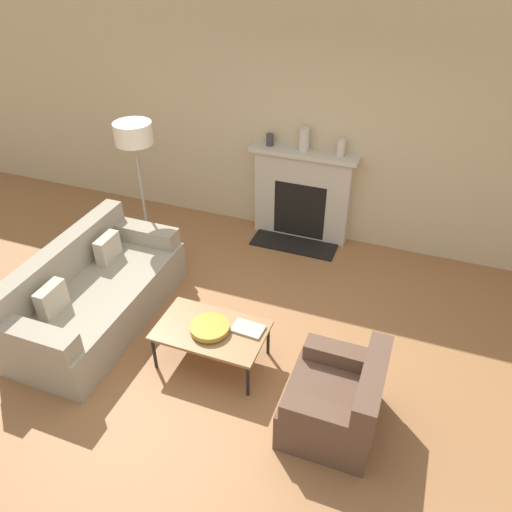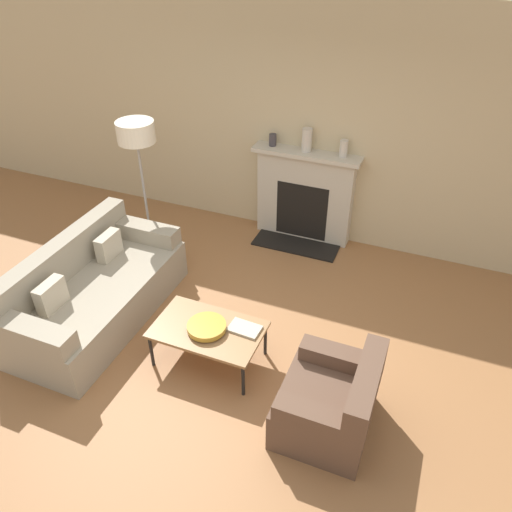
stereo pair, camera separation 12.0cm
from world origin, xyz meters
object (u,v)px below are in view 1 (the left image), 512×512
Objects in this scene: coffee_table at (211,332)px; mantel_vase_center_right at (341,148)px; fireplace at (302,196)px; floor_lamp at (135,144)px; mantel_vase_center_left at (304,139)px; armchair_near at (337,401)px; couch at (94,295)px; bowl at (210,328)px; mantel_vase_left at (270,140)px; book at (248,329)px.

coffee_table is 5.03× the size of mantel_vase_center_right.
floor_lamp is (-1.62, -1.11, 0.89)m from fireplace.
floor_lamp is 1.96m from mantel_vase_center_left.
armchair_near is 0.49× the size of floor_lamp.
fireplace is 1.58× the size of armchair_near.
fireplace is 0.75m from mantel_vase_center_left.
couch is at bearing -86.25° from floor_lamp.
couch is at bearing -129.99° from mantel_vase_center_right.
floor_lamp is at bearing -151.17° from mantel_vase_center_right.
coffee_table is 2.66m from mantel_vase_center_left.
mantel_vase_center_left is at bearing 139.01° from fireplace.
bowl is 2.65m from mantel_vase_left.
coffee_table is at bearing -95.14° from couch.
couch is at bearing -123.36° from fireplace.
bowl is 2.26m from floor_lamp.
floor_lamp is at bearing 137.56° from coffee_table.
mantel_vase_left is at bearing 96.93° from coffee_table.
floor_lamp is at bearing -120.92° from armchair_near.
armchair_near is 4.18× the size of mantel_vase_center_right.
armchair_near is at bearing -76.06° from mantel_vase_center_right.
floor_lamp reaches higher than mantel_vase_center_left.
coffee_table is 3.65× the size of mantel_vase_center_left.
fireplace is at bearing -178.15° from mantel_vase_center_right.
bowl is 0.21× the size of floor_lamp.
book is 2.07× the size of mantel_vase_left.
mantel_vase_center_right reaches higher than couch.
mantel_vase_left reaches higher than book.
floor_lamp reaches higher than couch.
bowl is at bearing -102.16° from armchair_near.
mantel_vase_center_right is at bearing 76.97° from bowl.
book is 2.54m from mantel_vase_center_left.
armchair_near is 3.40m from floor_lamp.
fireplace is at bearing 97.32° from book.
mantel_vase_center_left reaches higher than book.
mantel_vase_center_right reaches higher than coffee_table.
mantel_vase_center_right is at bearing -166.06° from armchair_near.
fireplace is 0.66× the size of couch.
mantel_vase_center_left is at bearing 97.68° from book.
fireplace is at bearing 86.60° from coffee_table.
mantel_vase_center_right is (1.97, 2.35, 0.98)m from couch.
bowl is at bearing -86.09° from coffee_table.
coffee_table is 3.37× the size of book.
couch is 6.67× the size of book.
fireplace reaches higher than armchair_near.
armchair_near is at bearing -13.09° from coffee_table.
coffee_table is (1.39, -0.13, 0.06)m from couch.
mantel_vase_center_right is (0.43, 0.01, 0.71)m from fireplace.
mantel_vase_center_right is (0.58, 2.50, 0.85)m from bowl.
floor_lamp is (-1.79, 1.23, 1.06)m from book.
couch is (-1.54, -2.33, -0.27)m from fireplace.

